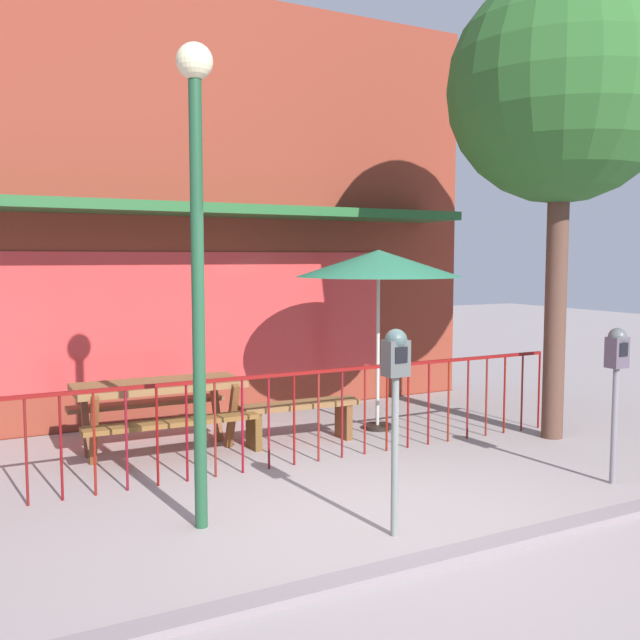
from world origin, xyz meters
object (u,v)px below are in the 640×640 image
object	(u,v)px
parking_meter_near	(396,377)
street_tree	(562,90)
picnic_table_left	(159,397)
parking_meter_far	(617,364)
patio_bench	(300,413)
street_lamp	(197,215)
patio_umbrella	(378,264)

from	to	relation	value
parking_meter_near	street_tree	xyz separation A→B (m)	(3.33, 1.60, 2.79)
picnic_table_left	parking_meter_far	xyz separation A→B (m)	(3.48, -3.09, 0.53)
street_tree	patio_bench	bearing A→B (deg)	157.07
parking_meter_near	street_lamp	bearing A→B (deg)	145.29
patio_umbrella	street_lamp	bearing A→B (deg)	-145.19
patio_umbrella	parking_meter_near	size ratio (longest dim) A/B	1.39
street_tree	street_lamp	size ratio (longest dim) A/B	1.43
patio_bench	parking_meter_near	distance (m)	2.96
street_lamp	parking_meter_near	bearing A→B (deg)	-34.71
picnic_table_left	patio_umbrella	bearing A→B (deg)	-5.03
patio_umbrella	parking_meter_near	bearing A→B (deg)	-120.50
patio_bench	street_tree	distance (m)	4.74
parking_meter_far	street_lamp	xyz separation A→B (m)	(-3.78, 0.79, 1.31)
picnic_table_left	parking_meter_near	size ratio (longest dim) A/B	1.15
picnic_table_left	street_tree	bearing A→B (deg)	-20.19
patio_umbrella	picnic_table_left	bearing A→B (deg)	174.97
parking_meter_far	street_tree	xyz separation A→B (m)	(0.80, 1.52, 2.88)
parking_meter_near	street_tree	size ratio (longest dim) A/B	0.30
patio_bench	street_tree	bearing A→B (deg)	-22.93
street_lamp	patio_bench	bearing A→B (deg)	46.27
patio_umbrella	street_lamp	distance (m)	3.66
picnic_table_left	patio_bench	size ratio (longest dim) A/B	1.29
parking_meter_near	patio_umbrella	bearing A→B (deg)	59.50
patio_umbrella	parking_meter_far	size ratio (longest dim) A/B	1.50
patio_bench	street_lamp	distance (m)	3.37
patio_umbrella	patio_bench	xyz separation A→B (m)	(-1.16, -0.17, -1.69)
picnic_table_left	patio_bench	world-z (taller)	picnic_table_left
parking_meter_near	parking_meter_far	xyz separation A→B (m)	(2.53, 0.08, -0.09)
patio_bench	parking_meter_near	bearing A→B (deg)	-101.63
patio_bench	parking_meter_far	size ratio (longest dim) A/B	0.96
street_tree	street_lamp	bearing A→B (deg)	-170.86
picnic_table_left	street_lamp	world-z (taller)	street_lamp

